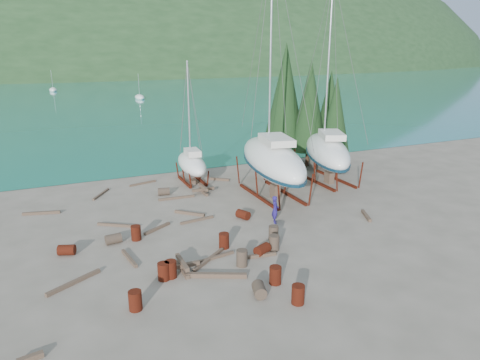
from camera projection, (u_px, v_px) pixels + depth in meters
name	position (u px, v px, depth m)	size (l,w,h in m)	color
ground	(240.00, 233.00, 26.16)	(600.00, 600.00, 0.00)	#645B4F
bay_water	(58.00, 67.00, 301.56)	(700.00, 700.00, 0.00)	#197D7E
far_hill	(58.00, 67.00, 305.93)	(800.00, 360.00, 110.00)	#1E381C
far_house_center	(18.00, 70.00, 183.62)	(6.60, 5.60, 5.60)	beige
far_house_right	(135.00, 68.00, 203.15)	(6.60, 5.60, 5.60)	beige
cypress_near_right	(310.00, 106.00, 39.86)	(3.60, 3.60, 10.00)	black
cypress_mid_right	(335.00, 117.00, 38.95)	(3.06, 3.06, 8.50)	black
cypress_back_left	(285.00, 95.00, 40.78)	(4.14, 4.14, 11.50)	black
cypress_far_right	(330.00, 109.00, 42.08)	(3.24, 3.24, 9.00)	black
moored_boat_mid	(140.00, 97.00, 99.90)	(2.00, 5.00, 6.05)	white
moored_boat_far	(53.00, 90.00, 119.10)	(2.00, 5.00, 6.05)	white
large_sailboat_near	(272.00, 159.00, 32.14)	(5.51, 11.94, 18.13)	white
large_sailboat_far	(327.00, 151.00, 35.87)	(6.88, 10.69, 16.37)	white
small_sailboat_shore	(192.00, 163.00, 35.91)	(2.46, 6.37, 9.99)	white
worker	(275.00, 209.00, 27.53)	(0.66, 0.43, 1.81)	navy
drum_0	(135.00, 301.00, 18.29)	(0.58, 0.58, 0.88)	#5C1E0F
drum_1	(259.00, 290.00, 19.40)	(0.58, 0.58, 0.88)	#2D2823
drum_2	(67.00, 250.00, 23.28)	(0.58, 0.58, 0.88)	#5C1E0F
drum_3	(298.00, 294.00, 18.74)	(0.58, 0.58, 0.88)	#5C1E0F
drum_5	(274.00, 243.00, 23.81)	(0.58, 0.58, 0.88)	#2D2823
drum_6	(243.00, 215.00, 28.33)	(0.58, 0.58, 0.88)	#5C1E0F
drum_7	(275.00, 275.00, 20.35)	(0.58, 0.58, 0.88)	#5C1E0F
drum_8	(136.00, 233.00, 25.10)	(0.58, 0.58, 0.88)	#5C1E0F
drum_9	(164.00, 191.00, 33.01)	(0.58, 0.58, 0.88)	#2D2823
drum_10	(164.00, 271.00, 20.71)	(0.58, 0.58, 0.88)	#5C1E0F
drum_12	(262.00, 250.00, 23.33)	(0.58, 0.58, 0.88)	#5C1E0F
drum_13	(171.00, 269.00, 20.91)	(0.58, 0.58, 0.88)	#5C1E0F
drum_14	(224.00, 241.00, 24.07)	(0.58, 0.58, 0.88)	#5C1E0F
drum_15	(113.00, 239.00, 24.66)	(0.58, 0.58, 0.88)	#2D2823
drum_16	(242.00, 258.00, 22.06)	(0.58, 0.58, 0.88)	#2D2823
drum_17	(273.00, 233.00, 25.06)	(0.58, 0.58, 0.88)	#2D2823
timber_0	(101.00, 194.00, 33.09)	(0.14, 2.63, 0.14)	brown
timber_1	(366.00, 216.00, 28.68)	(0.19, 1.87, 0.19)	brown
timber_2	(41.00, 213.00, 29.16)	(0.19, 2.45, 0.19)	brown
timber_3	(211.00, 259.00, 22.78)	(0.15, 2.80, 0.15)	brown
timber_4	(157.00, 228.00, 26.63)	(0.17, 2.13, 0.17)	brown
timber_5	(209.00, 259.00, 22.68)	(0.16, 2.79, 0.16)	brown
timber_6	(220.00, 179.00, 36.83)	(0.19, 1.71, 0.19)	brown
timber_7	(261.00, 255.00, 23.10)	(0.17, 1.78, 0.17)	brown
timber_8	(190.00, 213.00, 29.10)	(0.19, 2.21, 0.19)	brown
timber_9	(143.00, 183.00, 35.80)	(0.15, 2.36, 0.15)	brown
timber_10	(177.00, 198.00, 32.21)	(0.16, 2.75, 0.16)	brown
timber_11	(197.00, 220.00, 27.99)	(0.15, 2.36, 0.15)	brown
timber_12	(129.00, 258.00, 22.79)	(0.17, 2.17, 0.17)	brown
timber_13	(30.00, 358.00, 15.34)	(0.22, 0.89, 0.22)	brown
timber_14	(74.00, 282.00, 20.41)	(0.18, 2.87, 0.18)	brown
timber_16	(216.00, 275.00, 20.99)	(0.23, 3.00, 0.23)	brown
timber_17	(118.00, 225.00, 27.14)	(0.16, 2.75, 0.16)	brown
timber_pile_fore	(182.00, 266.00, 21.53)	(1.80, 1.80, 0.60)	brown
timber_pile_aft	(203.00, 189.00, 33.45)	(1.80, 1.80, 0.60)	brown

